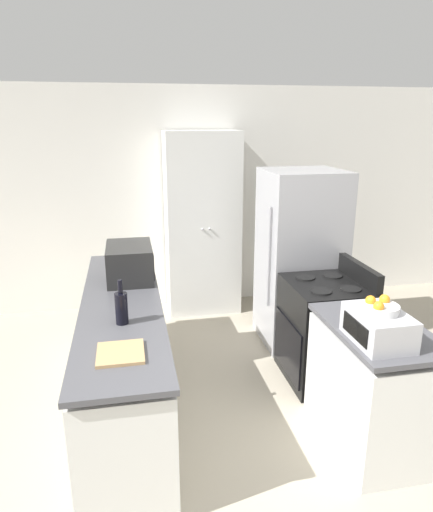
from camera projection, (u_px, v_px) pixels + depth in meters
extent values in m
cube|color=white|center=(191.00, 199.00, 5.48)|extent=(7.00, 0.06, 2.60)
cube|color=silver|center=(125.00, 357.00, 3.62)|extent=(0.58, 2.50, 0.82)
cube|color=#4C4C51|center=(121.00, 303.00, 3.49)|extent=(0.60, 2.55, 0.04)
cube|color=silver|center=(371.00, 390.00, 3.18)|extent=(0.58, 0.94, 0.82)
cube|color=#4C4C51|center=(378.00, 330.00, 3.05)|extent=(0.60, 0.96, 0.04)
cube|color=white|center=(202.00, 224.00, 5.29)|extent=(0.84, 0.47, 2.11)
sphere|color=#B2B2B7|center=(203.00, 229.00, 5.05)|extent=(0.03, 0.03, 0.03)
sphere|color=#B2B2B7|center=(210.00, 229.00, 5.07)|extent=(0.03, 0.03, 0.03)
cube|color=black|center=(324.00, 331.00, 3.98)|extent=(0.64, 0.71, 0.89)
cube|color=black|center=(287.00, 346.00, 3.95)|extent=(0.02, 0.62, 0.49)
cube|color=black|center=(360.00, 273.00, 3.88)|extent=(0.06, 0.67, 0.16)
cylinder|color=black|center=(321.00, 291.00, 3.67)|extent=(0.17, 0.17, 0.01)
cylinder|color=black|center=(305.00, 277.00, 3.99)|extent=(0.17, 0.17, 0.01)
cylinder|color=black|center=(351.00, 289.00, 3.71)|extent=(0.17, 0.17, 0.01)
cylinder|color=black|center=(333.00, 276.00, 4.03)|extent=(0.17, 0.17, 0.01)
cube|color=#A3A3A8|center=(300.00, 258.00, 4.58)|extent=(0.74, 0.73, 1.76)
cylinder|color=gray|center=(269.00, 258.00, 4.29)|extent=(0.02, 0.02, 0.97)
cube|color=black|center=(130.00, 262.00, 3.92)|extent=(0.38, 0.54, 0.30)
cube|color=black|center=(153.00, 262.00, 3.92)|extent=(0.01, 0.33, 0.22)
cylinder|color=black|center=(122.00, 308.00, 3.07)|extent=(0.09, 0.09, 0.22)
cylinder|color=black|center=(120.00, 287.00, 3.03)|extent=(0.03, 0.03, 0.09)
cube|color=#B2B2B7|center=(378.00, 327.00, 2.82)|extent=(0.30, 0.43, 0.20)
cube|color=black|center=(355.00, 329.00, 2.79)|extent=(0.01, 0.30, 0.12)
cylinder|color=silver|center=(381.00, 309.00, 2.78)|extent=(0.22, 0.22, 0.05)
sphere|color=orange|center=(385.00, 300.00, 2.82)|extent=(0.07, 0.07, 0.07)
sphere|color=orange|center=(371.00, 301.00, 2.80)|extent=(0.07, 0.07, 0.07)
sphere|color=orange|center=(379.00, 307.00, 2.71)|extent=(0.07, 0.07, 0.07)
cube|color=tan|center=(121.00, 353.00, 2.69)|extent=(0.28, 0.29, 0.02)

